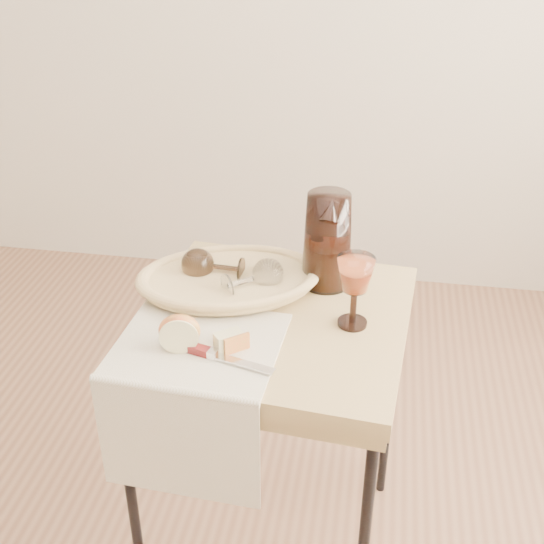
% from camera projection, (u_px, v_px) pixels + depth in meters
% --- Properties ---
extents(side_table, '(0.63, 0.63, 0.74)m').
position_uv_depth(side_table, '(273.00, 440.00, 1.72)').
color(side_table, brown).
rests_on(side_table, floor).
extents(tea_towel, '(0.35, 0.32, 0.01)m').
position_uv_depth(tea_towel, '(198.00, 345.00, 1.43)').
color(tea_towel, white).
rests_on(tea_towel, side_table).
extents(bread_basket, '(0.44, 0.36, 0.05)m').
position_uv_depth(bread_basket, '(229.00, 282.00, 1.61)').
color(bread_basket, '#A27C54').
rests_on(bread_basket, side_table).
extents(goblet_lying_a, '(0.13, 0.09, 0.08)m').
position_uv_depth(goblet_lying_a, '(216.00, 267.00, 1.62)').
color(goblet_lying_a, '#453324').
rests_on(goblet_lying_a, bread_basket).
extents(goblet_lying_b, '(0.14, 0.13, 0.07)m').
position_uv_depth(goblet_lying_b, '(251.00, 279.00, 1.57)').
color(goblet_lying_b, white).
rests_on(goblet_lying_b, bread_basket).
extents(pitcher, '(0.19, 0.26, 0.27)m').
position_uv_depth(pitcher, '(327.00, 240.00, 1.60)').
color(pitcher, black).
rests_on(pitcher, side_table).
extents(wine_goblet, '(0.09, 0.09, 0.16)m').
position_uv_depth(wine_goblet, '(354.00, 292.00, 1.46)').
color(wine_goblet, white).
rests_on(wine_goblet, side_table).
extents(apple_half, '(0.09, 0.06, 0.08)m').
position_uv_depth(apple_half, '(179.00, 331.00, 1.40)').
color(apple_half, red).
rests_on(apple_half, tea_towel).
extents(apple_wedge, '(0.06, 0.06, 0.04)m').
position_uv_depth(apple_wedge, '(228.00, 341.00, 1.41)').
color(apple_wedge, beige).
rests_on(apple_wedge, tea_towel).
extents(table_knife, '(0.22, 0.08, 0.02)m').
position_uv_depth(table_knife, '(217.00, 355.00, 1.38)').
color(table_knife, silver).
rests_on(table_knife, tea_towel).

